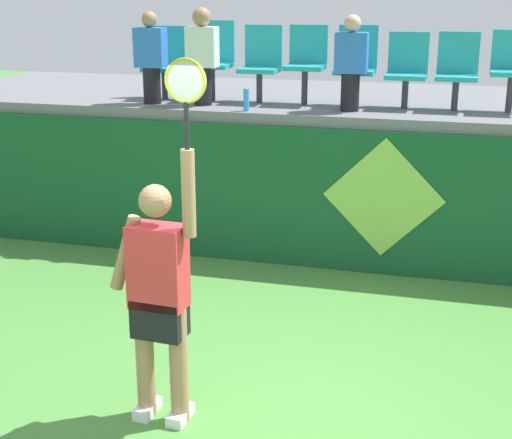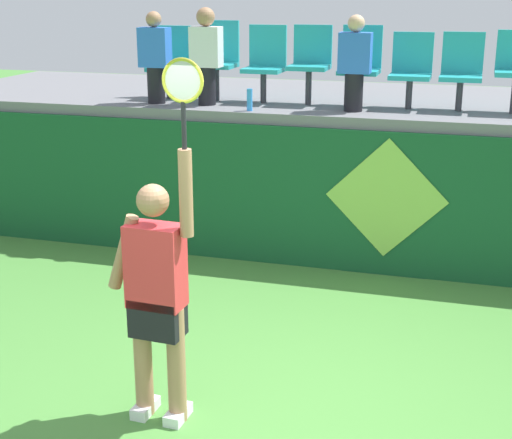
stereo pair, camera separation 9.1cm
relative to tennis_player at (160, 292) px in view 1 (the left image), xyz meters
name	(u,v)px [view 1 (the left image)]	position (x,y,z in m)	size (l,w,h in m)	color
ground_plane	(263,429)	(0.72, 0.03, -0.97)	(40.00, 40.00, 0.00)	#478438
court_back_wall	(341,199)	(0.72, 3.33, -0.20)	(10.88, 0.20, 1.55)	#144C28
spectator_platform	(362,102)	(0.72, 4.79, 0.64)	(10.88, 3.01, 0.12)	slate
tennis_player	(160,292)	(0.00, 0.00, 0.00)	(0.75, 0.28, 2.55)	white
water_bottle	(246,100)	(-0.36, 3.41, 0.81)	(0.06, 0.06, 0.24)	#338CE5
stadium_chair_0	(166,60)	(-1.54, 4.11, 1.14)	(0.44, 0.42, 0.84)	#38383D
stadium_chair_1	(214,57)	(-0.95, 4.11, 1.20)	(0.44, 0.42, 0.91)	#38383D
stadium_chair_2	(261,61)	(-0.38, 4.11, 1.16)	(0.44, 0.42, 0.87)	#38383D
stadium_chair_3	(306,60)	(0.15, 4.11, 1.19)	(0.44, 0.42, 0.88)	#38383D
stadium_chair_4	(356,62)	(0.72, 4.11, 1.17)	(0.44, 0.42, 0.88)	#38383D
stadium_chair_5	(407,68)	(1.28, 4.11, 1.13)	(0.44, 0.42, 0.81)	#38383D
stadium_chair_6	(457,69)	(1.81, 4.11, 1.14)	(0.44, 0.42, 0.82)	#38383D
stadium_chair_7	(512,66)	(2.37, 4.10, 1.18)	(0.44, 0.42, 0.85)	#38383D
spectator_0	(351,62)	(0.72, 3.71, 1.22)	(0.34, 0.20, 1.01)	black
spectator_1	(151,57)	(-1.54, 3.65, 1.22)	(0.34, 0.20, 1.03)	black
spectator_2	(202,54)	(-0.95, 3.70, 1.26)	(0.34, 0.21, 1.07)	black
wall_signage_mount	(379,274)	(1.18, 3.23, -0.97)	(1.27, 0.01, 1.49)	#144C28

